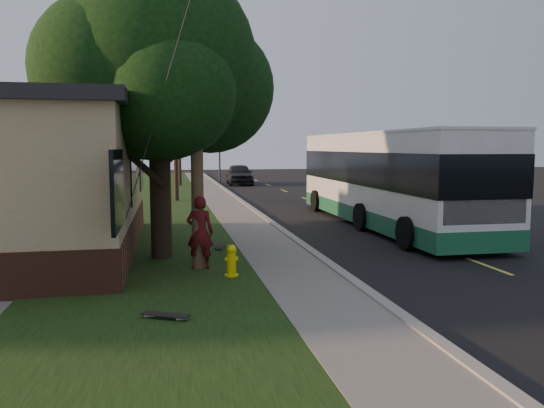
% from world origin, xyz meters
% --- Properties ---
extents(ground, '(120.00, 120.00, 0.00)m').
position_xyz_m(ground, '(0.00, 0.00, 0.00)').
color(ground, black).
rests_on(ground, ground).
extents(road, '(8.00, 80.00, 0.01)m').
position_xyz_m(road, '(4.00, 10.00, 0.01)').
color(road, black).
rests_on(road, ground).
extents(curb, '(0.25, 80.00, 0.12)m').
position_xyz_m(curb, '(0.00, 10.00, 0.06)').
color(curb, gray).
rests_on(curb, ground).
extents(sidewalk, '(2.00, 80.00, 0.08)m').
position_xyz_m(sidewalk, '(-1.00, 10.00, 0.04)').
color(sidewalk, slate).
rests_on(sidewalk, ground).
extents(grass_verge, '(5.00, 80.00, 0.07)m').
position_xyz_m(grass_verge, '(-4.50, 10.00, 0.04)').
color(grass_verge, black).
rests_on(grass_verge, ground).
extents(fire_hydrant, '(0.32, 0.32, 0.74)m').
position_xyz_m(fire_hydrant, '(-2.60, 0.00, 0.43)').
color(fire_hydrant, yellow).
rests_on(fire_hydrant, grass_verge).
extents(utility_pole, '(2.86, 3.21, 9.07)m').
position_xyz_m(utility_pole, '(-3.31, 0.99, 4.63)').
color(utility_pole, '#473321').
rests_on(utility_pole, ground).
extents(leafy_tree, '(6.30, 6.00, 7.80)m').
position_xyz_m(leafy_tree, '(-4.17, 2.65, 5.17)').
color(leafy_tree, black).
rests_on(leafy_tree, grass_verge).
extents(bare_tree_near, '(1.38, 1.21, 4.31)m').
position_xyz_m(bare_tree_near, '(-3.50, 18.00, 2.15)').
color(bare_tree_near, black).
rests_on(bare_tree_near, grass_verge).
extents(bare_tree_far, '(1.38, 1.21, 4.03)m').
position_xyz_m(bare_tree_far, '(-3.00, 30.00, 2.00)').
color(bare_tree_far, black).
rests_on(bare_tree_far, grass_verge).
extents(traffic_signal, '(0.18, 0.22, 5.50)m').
position_xyz_m(traffic_signal, '(0.50, 34.00, 3.16)').
color(traffic_signal, '#2D2D30').
rests_on(traffic_signal, ground).
extents(transit_bus, '(3.06, 13.25, 3.58)m').
position_xyz_m(transit_bus, '(4.28, 7.23, 1.91)').
color(transit_bus, silver).
rests_on(transit_bus, ground).
extents(skateboarder, '(0.74, 0.57, 1.80)m').
position_xyz_m(skateboarder, '(-3.26, 0.94, 0.97)').
color(skateboarder, '#4B0F10').
rests_on(skateboarder, grass_verge).
extents(skateboard_main, '(0.39, 0.87, 0.08)m').
position_xyz_m(skateboard_main, '(-2.50, 3.54, 0.13)').
color(skateboard_main, black).
rests_on(skateboard_main, grass_verge).
extents(skateboard_spare, '(0.88, 0.58, 0.08)m').
position_xyz_m(skateboard_spare, '(-4.10, -2.82, 0.13)').
color(skateboard_spare, black).
rests_on(skateboard_spare, grass_verge).
extents(dumpster, '(1.51, 1.28, 1.21)m').
position_xyz_m(dumpster, '(-7.01, 4.15, 0.65)').
color(dumpster, black).
rests_on(dumpster, building_lot).
extents(distant_car, '(2.25, 5.06, 1.69)m').
position_xyz_m(distant_car, '(1.78, 30.77, 0.85)').
color(distant_car, black).
rests_on(distant_car, ground).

